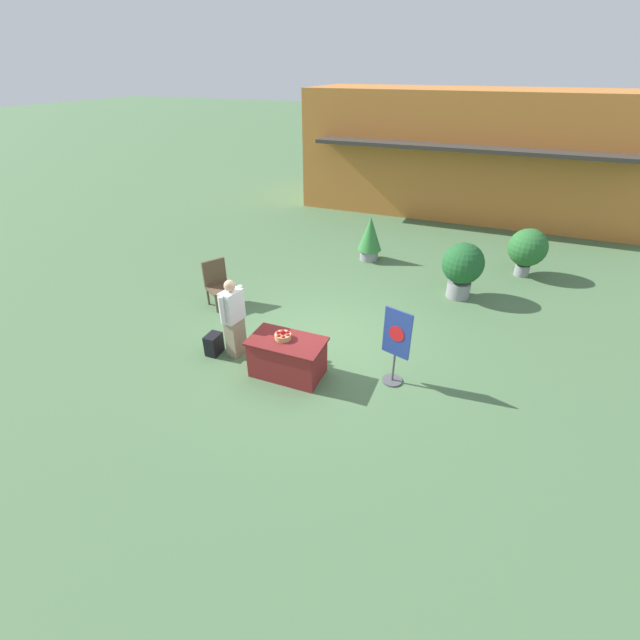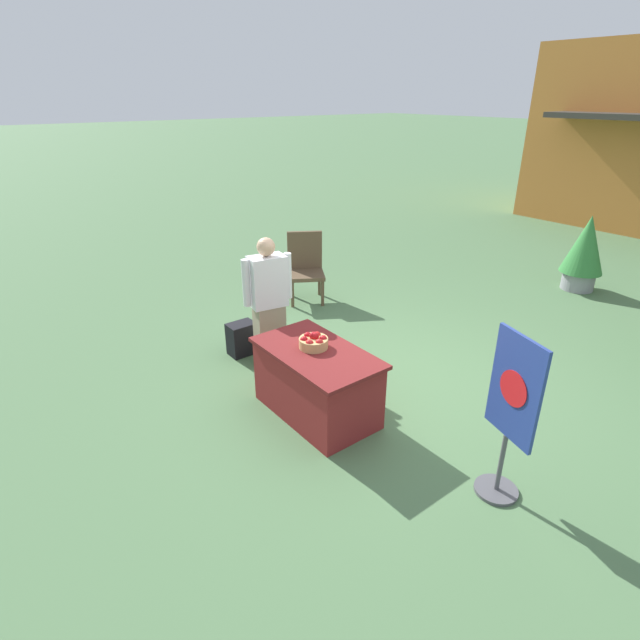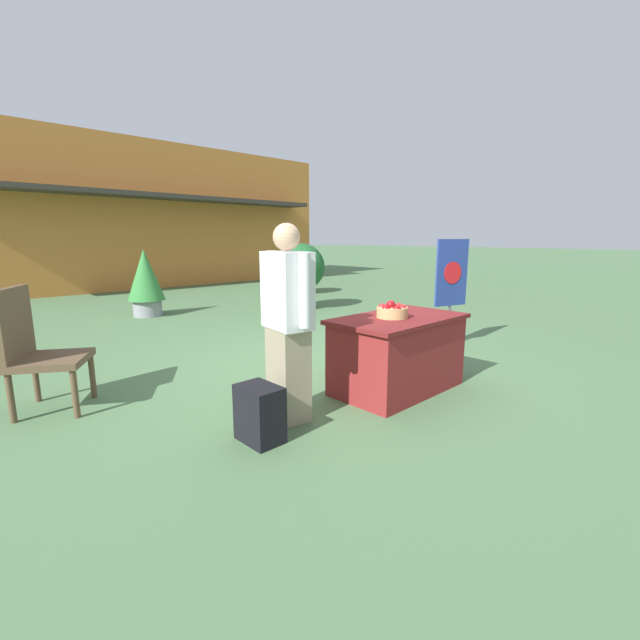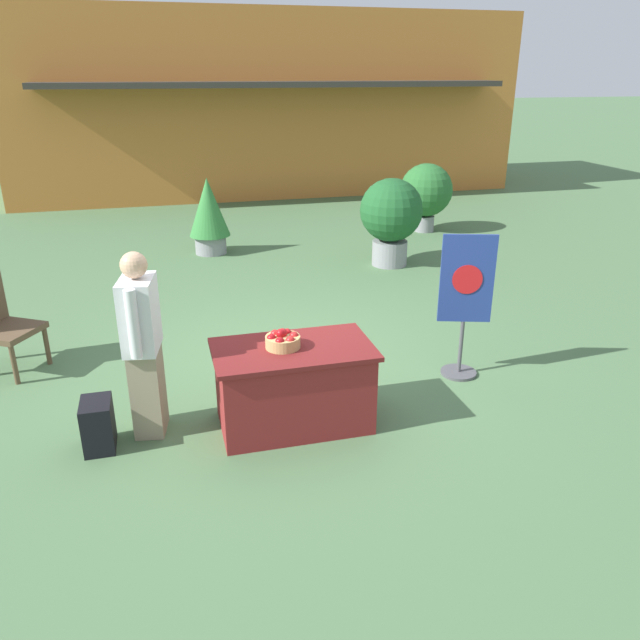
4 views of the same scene
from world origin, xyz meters
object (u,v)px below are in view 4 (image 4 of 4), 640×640
at_px(backpack, 98,425).
at_px(potted_plant_far_right, 209,213).
at_px(display_table, 294,386).
at_px(apple_basket, 283,340).
at_px(potted_plant_near_left, 426,191).
at_px(poster_board, 465,302).
at_px(person_visitor, 143,345).
at_px(potted_plant_near_right, 391,215).

xyz_separation_m(backpack, potted_plant_far_right, (1.46, 5.67, 0.47)).
bearing_deg(display_table, apple_basket, 163.51).
xyz_separation_m(potted_plant_far_right, potted_plant_near_left, (4.11, 0.52, 0.08)).
xyz_separation_m(display_table, apple_basket, (-0.08, 0.02, 0.43)).
distance_m(apple_basket, poster_board, 1.97).
relative_size(person_visitor, backpack, 3.77).
bearing_deg(poster_board, display_table, -57.22).
bearing_deg(potted_plant_near_right, potted_plant_near_left, 53.22).
bearing_deg(potted_plant_far_right, display_table, -88.40).
relative_size(person_visitor, potted_plant_near_left, 1.24).
xyz_separation_m(poster_board, potted_plant_near_left, (2.12, 5.72, -0.02)).
relative_size(potted_plant_far_right, potted_plant_near_right, 0.93).
height_order(apple_basket, potted_plant_far_right, potted_plant_far_right).
distance_m(potted_plant_far_right, potted_plant_near_right, 3.02).
distance_m(person_visitor, potted_plant_near_left, 7.92).
distance_m(poster_board, potted_plant_near_left, 6.10).
relative_size(apple_basket, potted_plant_far_right, 0.23).
bearing_deg(poster_board, apple_basket, -58.51).
relative_size(poster_board, potted_plant_near_left, 1.14).
xyz_separation_m(backpack, poster_board, (3.44, 0.46, 0.57)).
xyz_separation_m(potted_plant_near_left, potted_plant_near_right, (-1.44, -1.93, 0.04)).
distance_m(apple_basket, potted_plant_near_right, 5.00).
bearing_deg(apple_basket, backpack, 179.50).
height_order(person_visitor, potted_plant_far_right, person_visitor).
height_order(display_table, potted_plant_near_left, potted_plant_near_left).
bearing_deg(poster_board, potted_plant_near_left, 177.12).
bearing_deg(person_visitor, potted_plant_far_right, 88.89).
height_order(person_visitor, potted_plant_near_left, person_visitor).
xyz_separation_m(display_table, person_visitor, (-1.20, 0.20, 0.44)).
bearing_deg(backpack, display_table, -1.33).
distance_m(backpack, poster_board, 3.52).
height_order(display_table, potted_plant_near_right, potted_plant_near_right).
bearing_deg(apple_basket, display_table, -16.49).
distance_m(backpack, potted_plant_near_right, 5.96).
bearing_deg(potted_plant_far_right, person_visitor, -100.76).
bearing_deg(backpack, potted_plant_near_right, 45.92).
distance_m(person_visitor, potted_plant_near_right, 5.53).
bearing_deg(backpack, poster_board, 7.66).
xyz_separation_m(person_visitor, potted_plant_far_right, (1.04, 5.50, -0.12)).
bearing_deg(potted_plant_near_left, poster_board, -110.36).
distance_m(display_table, potted_plant_far_right, 5.71).
relative_size(apple_basket, potted_plant_near_left, 0.23).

